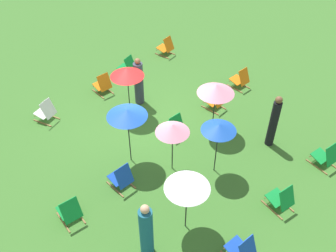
% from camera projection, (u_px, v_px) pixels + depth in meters
% --- Properties ---
extents(ground_plane, '(40.00, 40.00, 0.00)m').
position_uv_depth(ground_plane, '(141.00, 122.00, 12.72)').
color(ground_plane, '#386B28').
extents(deckchair_0, '(0.60, 0.83, 0.83)m').
position_uv_depth(deckchair_0, '(242.00, 250.00, 8.64)').
color(deckchair_0, olive).
rests_on(deckchair_0, ground).
extents(deckchair_1, '(0.61, 0.83, 0.83)m').
position_uv_depth(deckchair_1, '(127.00, 67.00, 14.73)').
color(deckchair_1, olive).
rests_on(deckchair_1, ground).
extents(deckchair_3, '(0.54, 0.80, 0.83)m').
position_uv_depth(deckchair_3, '(121.00, 178.00, 10.32)').
color(deckchair_3, olive).
rests_on(deckchair_3, ground).
extents(deckchair_5, '(0.65, 0.86, 0.83)m').
position_uv_depth(deckchair_5, '(281.00, 199.00, 9.76)').
color(deckchair_5, olive).
rests_on(deckchair_5, ground).
extents(deckchair_6, '(0.57, 0.81, 0.83)m').
position_uv_depth(deckchair_6, '(103.00, 85.00, 13.80)').
color(deckchair_6, olive).
rests_on(deckchair_6, ground).
extents(deckchair_7, '(0.55, 0.80, 0.83)m').
position_uv_depth(deckchair_7, '(173.00, 126.00, 12.00)').
color(deckchair_7, olive).
rests_on(deckchair_7, ground).
extents(deckchair_8, '(0.56, 0.81, 0.83)m').
position_uv_depth(deckchair_8, '(240.00, 79.00, 14.07)').
color(deckchair_8, olive).
rests_on(deckchair_8, ground).
extents(deckchair_9, '(0.53, 0.79, 0.83)m').
position_uv_depth(deckchair_9, '(166.00, 47.00, 15.96)').
color(deckchair_9, olive).
rests_on(deckchair_9, ground).
extents(deckchair_11, '(0.64, 0.85, 0.83)m').
position_uv_depth(deckchair_11, '(326.00, 157.00, 10.95)').
color(deckchair_11, olive).
rests_on(deckchair_11, ground).
extents(deckchair_12, '(0.62, 0.84, 0.83)m').
position_uv_depth(deckchair_12, '(70.00, 211.00, 9.47)').
color(deckchair_12, olive).
rests_on(deckchair_12, ground).
extents(deckchair_13, '(0.50, 0.77, 0.83)m').
position_uv_depth(deckchair_13, '(216.00, 100.00, 13.07)').
color(deckchair_13, olive).
rests_on(deckchair_13, ground).
extents(deckchair_14, '(0.65, 0.85, 0.83)m').
position_uv_depth(deckchair_14, '(46.00, 112.00, 12.56)').
color(deckchair_14, olive).
rests_on(deckchair_14, ground).
extents(umbrella_0, '(1.16, 1.16, 1.80)m').
position_uv_depth(umbrella_0, '(216.00, 89.00, 11.35)').
color(umbrella_0, black).
rests_on(umbrella_0, ground).
extents(umbrella_1, '(1.12, 1.12, 1.85)m').
position_uv_depth(umbrella_1, '(127.00, 72.00, 12.01)').
color(umbrella_1, black).
rests_on(umbrella_1, ground).
extents(umbrella_2, '(0.96, 0.96, 1.69)m').
position_uv_depth(umbrella_2, '(172.00, 128.00, 10.11)').
color(umbrella_2, black).
rests_on(umbrella_2, ground).
extents(umbrella_3, '(1.09, 1.09, 1.80)m').
position_uv_depth(umbrella_3, '(187.00, 184.00, 8.51)').
color(umbrella_3, black).
rests_on(umbrella_3, ground).
extents(umbrella_4, '(0.97, 0.97, 1.77)m').
position_uv_depth(umbrella_4, '(219.00, 128.00, 9.97)').
color(umbrella_4, black).
rests_on(umbrella_4, ground).
extents(umbrella_5, '(1.15, 1.15, 1.93)m').
position_uv_depth(umbrella_5, '(127.00, 113.00, 10.20)').
color(umbrella_5, black).
rests_on(umbrella_5, ground).
extents(person_0, '(0.43, 0.43, 1.74)m').
position_uv_depth(person_0, '(146.00, 231.00, 8.50)').
color(person_0, '#195972').
rests_on(person_0, ground).
extents(person_1, '(0.36, 0.36, 1.79)m').
position_uv_depth(person_1, '(139.00, 82.00, 13.07)').
color(person_1, '#333847').
rests_on(person_1, ground).
extents(person_2, '(0.36, 0.36, 1.83)m').
position_uv_depth(person_2, '(274.00, 122.00, 11.35)').
color(person_2, black).
rests_on(person_2, ground).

